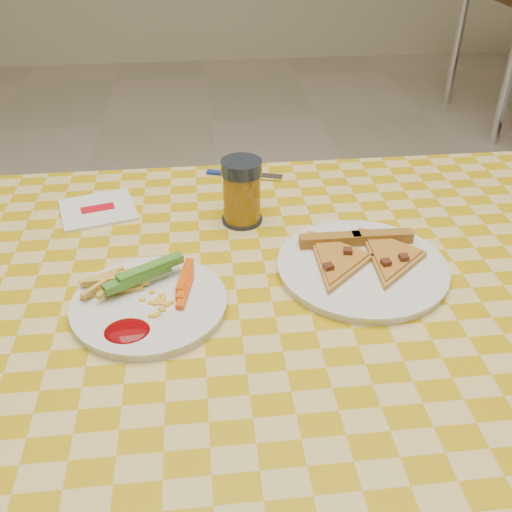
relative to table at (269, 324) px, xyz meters
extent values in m
cylinder|color=silver|center=(-0.54, 0.34, -0.33)|extent=(0.06, 0.06, 0.71)
cylinder|color=silver|center=(0.54, 0.34, -0.33)|extent=(0.06, 0.06, 0.71)
cube|color=brown|center=(0.00, 0.00, 0.05)|extent=(1.20, 0.80, 0.04)
cylinder|color=silver|center=(1.56, 2.16, -0.33)|extent=(0.06, 0.06, 0.71)
cylinder|color=silver|center=(1.56, 2.84, -0.33)|extent=(0.06, 0.06, 0.71)
cylinder|color=silver|center=(-0.18, -0.03, 0.08)|extent=(0.28, 0.28, 0.01)
cylinder|color=silver|center=(0.15, 0.03, 0.08)|extent=(0.31, 0.31, 0.01)
cube|color=#11550D|center=(-0.19, 0.01, 0.11)|extent=(0.11, 0.08, 0.02)
cube|color=#E9500A|center=(-0.13, 0.00, 0.09)|extent=(0.07, 0.09, 0.02)
ellipsoid|color=#710205|center=(-0.21, -0.09, 0.09)|extent=(0.06, 0.05, 0.01)
cube|color=olive|center=(0.11, 0.08, 0.10)|extent=(0.10, 0.02, 0.02)
cube|color=olive|center=(0.20, 0.08, 0.10)|extent=(0.10, 0.02, 0.02)
cylinder|color=black|center=(-0.02, 0.20, 0.08)|extent=(0.07, 0.07, 0.01)
cylinder|color=#81580E|center=(-0.02, 0.20, 0.12)|extent=(0.07, 0.07, 0.10)
cylinder|color=black|center=(-0.02, 0.20, 0.18)|extent=(0.07, 0.07, 0.02)
cube|color=silver|center=(-0.29, 0.27, 0.08)|extent=(0.16, 0.15, 0.01)
cube|color=#BA0A19|center=(-0.29, 0.27, 0.08)|extent=(0.07, 0.04, 0.00)
cube|color=navy|center=(-0.03, 0.39, 0.08)|extent=(0.11, 0.04, 0.01)
cube|color=silver|center=(0.05, 0.36, 0.08)|extent=(0.05, 0.04, 0.00)
camera|label=1|loc=(-0.10, -0.69, 0.60)|focal=40.00mm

